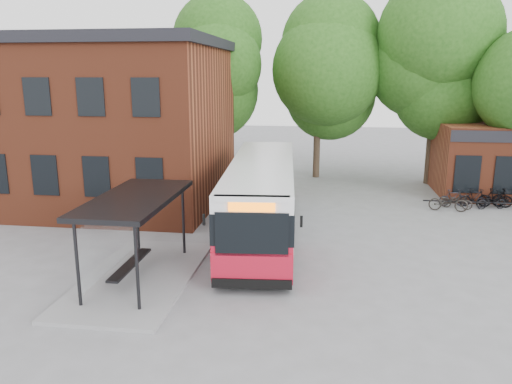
# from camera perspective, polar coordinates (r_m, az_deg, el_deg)

# --- Properties ---
(ground) EXTENTS (100.00, 100.00, 0.00)m
(ground) POSITION_cam_1_polar(r_m,az_deg,el_deg) (17.43, 2.19, -9.41)
(ground) COLOR slate
(station_building) EXTENTS (18.40, 10.40, 8.50)m
(station_building) POSITION_cam_1_polar(r_m,az_deg,el_deg) (29.05, -22.37, 7.45)
(station_building) COLOR brown
(station_building) RESTS_ON ground
(bus_shelter) EXTENTS (3.60, 7.00, 2.90)m
(bus_shelter) POSITION_cam_1_polar(r_m,az_deg,el_deg) (17.03, -13.43, -5.13)
(bus_shelter) COLOR black
(bus_shelter) RESTS_ON ground
(bike_rail) EXTENTS (5.20, 0.10, 0.38)m
(bike_rail) POSITION_cam_1_polar(r_m,az_deg,el_deg) (27.89, 23.77, -1.38)
(bike_rail) COLOR black
(bike_rail) RESTS_ON ground
(tree_0) EXTENTS (7.92, 7.92, 11.00)m
(tree_0) POSITION_cam_1_polar(r_m,az_deg,el_deg) (32.91, -5.42, 11.15)
(tree_0) COLOR #204D14
(tree_0) RESTS_ON ground
(tree_1) EXTENTS (7.92, 7.92, 10.40)m
(tree_1) POSITION_cam_1_polar(r_m,az_deg,el_deg) (33.04, 7.11, 10.60)
(tree_1) COLOR #204D14
(tree_1) RESTS_ON ground
(tree_2) EXTENTS (7.92, 7.92, 11.00)m
(tree_2) POSITION_cam_1_polar(r_m,az_deg,el_deg) (32.65, 19.67, 10.43)
(tree_2) COLOR #204D14
(tree_2) RESTS_ON ground
(city_bus) EXTENTS (3.61, 12.64, 3.17)m
(city_bus) POSITION_cam_1_polar(r_m,az_deg,el_deg) (21.20, 0.69, -0.72)
(city_bus) COLOR #B51128
(city_bus) RESTS_ON ground
(bicycle_0) EXTENTS (1.95, 0.92, 0.99)m
(bicycle_0) POSITION_cam_1_polar(r_m,az_deg,el_deg) (26.81, 21.13, -1.03)
(bicycle_0) COLOR #282420
(bicycle_0) RESTS_ON ground
(bicycle_1) EXTENTS (1.55, 0.68, 0.90)m
(bicycle_1) POSITION_cam_1_polar(r_m,az_deg,el_deg) (27.88, 21.59, -0.63)
(bicycle_1) COLOR black
(bicycle_1) RESTS_ON ground
(bicycle_2) EXTENTS (1.61, 1.07, 0.80)m
(bicycle_2) POSITION_cam_1_polar(r_m,az_deg,el_deg) (27.50, 21.96, -0.96)
(bicycle_2) COLOR #2A2522
(bicycle_2) RESTS_ON ground
(bicycle_3) EXTENTS (1.63, 0.74, 0.95)m
(bicycle_3) POSITION_cam_1_polar(r_m,az_deg,el_deg) (28.31, 23.70, -0.58)
(bicycle_3) COLOR black
(bicycle_3) RESTS_ON ground
(bicycle_4) EXTENTS (1.60, 0.85, 0.80)m
(bicycle_4) POSITION_cam_1_polar(r_m,az_deg,el_deg) (28.08, 25.31, -1.00)
(bicycle_4) COLOR black
(bicycle_4) RESTS_ON ground
(bicycle_5) EXTENTS (1.69, 0.51, 1.01)m
(bicycle_5) POSITION_cam_1_polar(r_m,az_deg,el_deg) (28.50, 25.72, -0.62)
(bicycle_5) COLOR black
(bicycle_5) RESTS_ON ground
(bicycle_6) EXTENTS (1.70, 0.99, 0.84)m
(bicycle_6) POSITION_cam_1_polar(r_m,az_deg,el_deg) (28.47, 25.24, -0.76)
(bicycle_6) COLOR black
(bicycle_6) RESTS_ON ground
(bicycle_7) EXTENTS (1.67, 0.65, 0.98)m
(bicycle_7) POSITION_cam_1_polar(r_m,az_deg,el_deg) (28.91, 26.94, -0.60)
(bicycle_7) COLOR black
(bicycle_7) RESTS_ON ground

